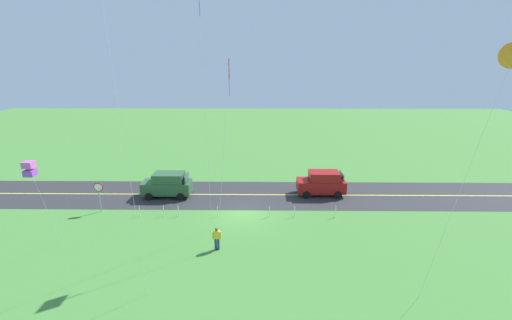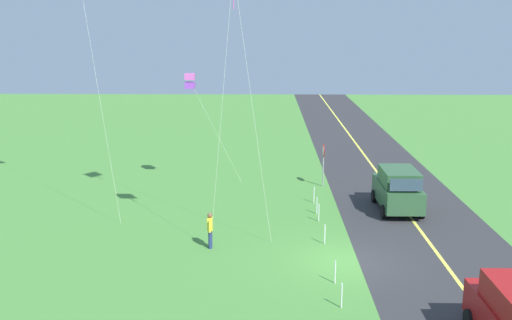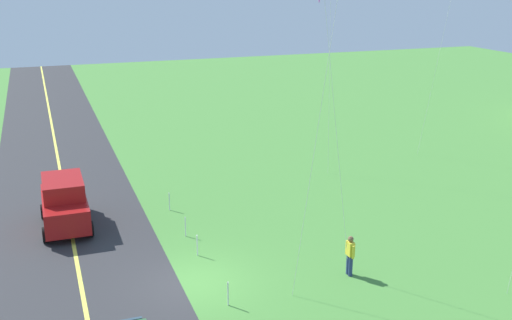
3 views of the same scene
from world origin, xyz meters
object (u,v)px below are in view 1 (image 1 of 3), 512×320
(car_suv_foreground, at_px, (167,184))
(car_parked_west_near, at_px, (322,183))
(person_adult_near, at_px, (217,238))
(kite_cyan_top, at_px, (30,169))
(kite_red_low, at_px, (229,73))
(stop_sign, at_px, (99,192))

(car_suv_foreground, distance_m, car_parked_west_near, 14.25)
(person_adult_near, xyz_separation_m, kite_cyan_top, (10.29, 2.02, 5.43))
(car_suv_foreground, bearing_deg, person_adult_near, 121.28)
(car_suv_foreground, xyz_separation_m, car_parked_west_near, (-14.24, -0.59, 0.00))
(car_suv_foreground, bearing_deg, kite_cyan_top, 67.67)
(kite_cyan_top, bearing_deg, car_parked_west_near, -147.79)
(kite_red_low, distance_m, kite_cyan_top, 12.74)
(car_suv_foreground, distance_m, kite_red_low, 14.69)
(car_suv_foreground, relative_size, kite_cyan_top, 0.65)
(car_parked_west_near, xyz_separation_m, stop_sign, (18.97, 4.05, 0.65))
(car_suv_foreground, distance_m, person_adult_near, 10.87)
(car_suv_foreground, xyz_separation_m, kite_cyan_top, (4.65, 11.31, 5.14))
(car_suv_foreground, height_order, car_parked_west_near, same)
(kite_red_low, bearing_deg, car_parked_west_near, -131.23)
(person_adult_near, bearing_deg, kite_red_low, -122.20)
(stop_sign, bearing_deg, person_adult_near, 150.66)
(car_suv_foreground, xyz_separation_m, stop_sign, (4.73, 3.46, 0.65))
(person_adult_near, relative_size, kite_cyan_top, 0.24)
(car_parked_west_near, bearing_deg, car_suv_foreground, 2.37)
(car_suv_foreground, bearing_deg, car_parked_west_near, -177.63)
(kite_cyan_top, bearing_deg, person_adult_near, -168.90)
(car_suv_foreground, xyz_separation_m, person_adult_near, (-5.64, 9.29, -0.29))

